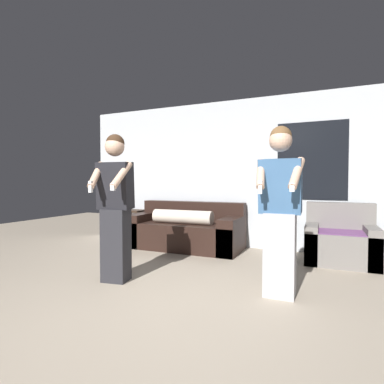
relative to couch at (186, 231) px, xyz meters
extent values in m
plane|color=tan|center=(0.87, -2.84, -0.31)|extent=(14.00, 14.00, 0.00)
cube|color=silver|center=(0.87, 0.50, 1.04)|extent=(6.41, 0.06, 2.70)
cube|color=black|center=(2.09, 0.47, 1.24)|extent=(1.10, 0.01, 1.30)
cube|color=black|center=(0.00, -0.04, -0.08)|extent=(2.02, 0.91, 0.46)
cube|color=black|center=(0.00, 0.31, 0.33)|extent=(2.02, 0.22, 0.36)
cube|color=black|center=(-0.87, -0.04, -0.01)|extent=(0.28, 0.91, 0.60)
cube|color=black|center=(0.87, -0.04, -0.01)|extent=(0.28, 0.91, 0.60)
cylinder|color=beige|center=(0.00, -0.15, 0.27)|extent=(1.10, 0.24, 0.24)
cube|color=slate|center=(2.52, -0.02, -0.08)|extent=(0.97, 0.81, 0.46)
cube|color=slate|center=(2.52, 0.28, 0.36)|extent=(0.97, 0.20, 0.41)
cube|color=slate|center=(2.12, -0.02, -0.03)|extent=(0.18, 0.81, 0.56)
cube|color=slate|center=(2.91, -0.02, -0.03)|extent=(0.18, 0.81, 0.56)
cube|color=#704275|center=(2.52, -0.06, 0.16)|extent=(0.82, 0.64, 0.01)
cube|color=#332319|center=(-1.31, 0.26, 0.29)|extent=(0.41, 0.36, 0.04)
cylinder|color=#332319|center=(-1.48, 0.12, -0.02)|extent=(0.04, 0.04, 0.58)
cylinder|color=#332319|center=(-1.15, 0.12, -0.02)|extent=(0.04, 0.04, 0.58)
cylinder|color=#332319|center=(-1.48, 0.40, -0.02)|extent=(0.04, 0.04, 0.58)
cylinder|color=#332319|center=(-1.15, 0.40, -0.02)|extent=(0.04, 0.04, 0.58)
cube|color=black|center=(-1.41, 0.24, 0.38)|extent=(0.10, 0.02, 0.17)
cube|color=#28282D|center=(-0.02, -1.99, 0.13)|extent=(0.33, 0.28, 0.87)
cube|color=black|center=(-0.02, -1.99, 0.84)|extent=(0.43, 0.30, 0.57)
sphere|color=#DBAD8E|center=(-0.02, -2.00, 1.31)|extent=(0.23, 0.23, 0.23)
sphere|color=#3D2819|center=(-0.02, -1.99, 1.35)|extent=(0.22, 0.22, 0.22)
cylinder|color=#DBAD8E|center=(-0.16, -2.17, 0.97)|extent=(0.19, 0.36, 0.33)
cube|color=white|center=(-0.11, -2.31, 0.84)|extent=(0.04, 0.04, 0.13)
cylinder|color=#DBAD8E|center=(0.16, -2.12, 0.97)|extent=(0.08, 0.36, 0.33)
cube|color=white|center=(0.16, -2.27, 0.84)|extent=(0.05, 0.04, 0.08)
cube|color=#B2B2B7|center=(1.86, -1.70, 0.13)|extent=(0.32, 0.24, 0.88)
cube|color=#3D6693|center=(1.86, -1.72, 0.85)|extent=(0.42, 0.27, 0.58)
sphere|color=#DBAD8E|center=(1.86, -1.73, 1.31)|extent=(0.23, 0.23, 0.23)
sphere|color=brown|center=(1.86, -1.72, 1.35)|extent=(0.22, 0.22, 0.22)
cylinder|color=#DBAD8E|center=(1.68, -1.87, 0.97)|extent=(0.14, 0.36, 0.33)
cube|color=white|center=(1.71, -2.01, 0.84)|extent=(0.04, 0.04, 0.13)
cylinder|color=#DBAD8E|center=(2.03, -1.87, 0.97)|extent=(0.14, 0.36, 0.33)
cube|color=white|center=(2.00, -2.02, 0.84)|extent=(0.04, 0.04, 0.08)
camera|label=1|loc=(2.24, -4.92, 0.89)|focal=28.00mm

